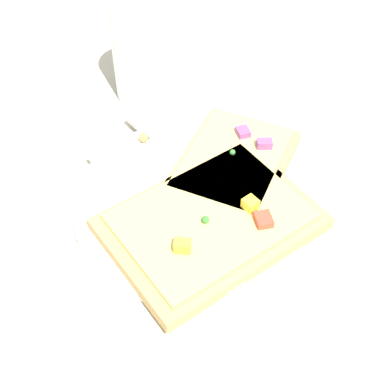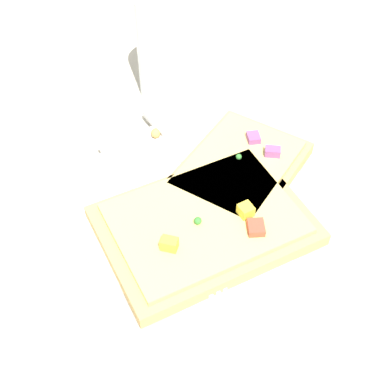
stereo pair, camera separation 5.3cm
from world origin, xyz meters
name	(u,v)px [view 2 (the right image)]	position (x,y,z in m)	size (l,w,h in m)	color
ground_plane	(192,206)	(0.00, 0.00, 0.00)	(4.00, 4.00, 0.00)	#BCB29E
plate	(192,202)	(0.00, 0.00, 0.01)	(0.24, 0.24, 0.01)	silver
fork	(162,218)	(-0.02, 0.04, 0.01)	(0.22, 0.08, 0.01)	silver
knife	(188,156)	(0.06, -0.01, 0.01)	(0.21, 0.07, 0.01)	silver
pizza_slice_main	(208,223)	(-0.04, 0.00, 0.02)	(0.17, 0.21, 0.03)	tan
pizza_slice_corner	(239,168)	(0.02, -0.06, 0.02)	(0.18, 0.18, 0.03)	tan
crumb_scatter	(220,196)	(-0.01, -0.03, 0.02)	(0.18, 0.10, 0.01)	tan
drinking_glass	(170,47)	(0.19, -0.03, 0.06)	(0.08, 0.08, 0.13)	silver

